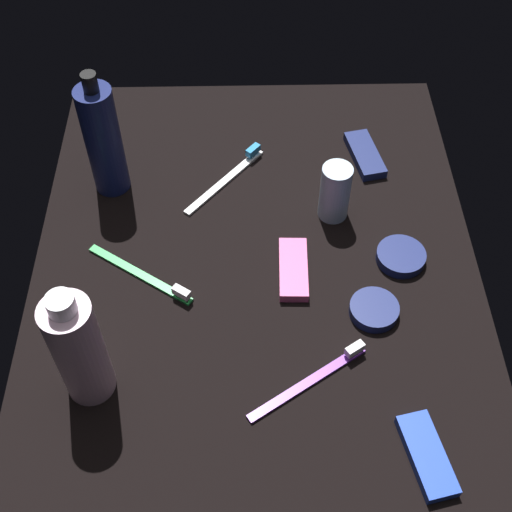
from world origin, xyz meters
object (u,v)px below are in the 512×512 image
(lotion_bottle, at_px, (103,140))
(toothbrush_white, at_px, (229,176))
(cream_tin_left, at_px, (401,256))
(bodywash_bottle, at_px, (79,349))
(snack_bar_blue, at_px, (427,455))
(toothbrush_purple, at_px, (315,377))
(deodorant_stick, at_px, (335,192))
(cream_tin_right, at_px, (374,310))
(snack_bar_navy, at_px, (365,155))
(snack_bar_pink, at_px, (293,269))
(toothbrush_green, at_px, (146,276))

(lotion_bottle, distance_m, toothbrush_white, 0.20)
(cream_tin_left, bearing_deg, bodywash_bottle, -65.38)
(bodywash_bottle, bearing_deg, toothbrush_white, 154.67)
(snack_bar_blue, distance_m, cream_tin_left, 0.30)
(toothbrush_purple, height_order, snack_bar_blue, toothbrush_purple)
(bodywash_bottle, xyz_separation_m, snack_bar_blue, (0.10, 0.41, -0.08))
(deodorant_stick, xyz_separation_m, cream_tin_right, (0.18, 0.04, -0.04))
(toothbrush_purple, xyz_separation_m, snack_bar_navy, (-0.40, 0.11, 0.00))
(toothbrush_purple, bearing_deg, snack_bar_blue, 49.26)
(snack_bar_blue, bearing_deg, lotion_bottle, -150.01)
(toothbrush_white, xyz_separation_m, snack_bar_navy, (-0.04, 0.22, 0.00))
(snack_bar_navy, bearing_deg, deodorant_stick, -39.76)
(snack_bar_pink, height_order, snack_bar_blue, same)
(snack_bar_blue, height_order, cream_tin_left, same)
(bodywash_bottle, distance_m, snack_bar_blue, 0.43)
(toothbrush_purple, xyz_separation_m, snack_bar_pink, (-0.17, -0.02, 0.00))
(toothbrush_purple, bearing_deg, snack_bar_navy, 164.54)
(snack_bar_navy, bearing_deg, toothbrush_purple, -27.45)
(toothbrush_purple, xyz_separation_m, cream_tin_right, (-0.10, 0.09, 0.00))
(snack_bar_pink, bearing_deg, deodorant_stick, 151.24)
(lotion_bottle, distance_m, bodywash_bottle, 0.35)
(lotion_bottle, bearing_deg, snack_bar_pink, 56.86)
(toothbrush_white, relative_size, cream_tin_left, 2.04)
(lotion_bottle, distance_m, cream_tin_right, 0.47)
(cream_tin_right, bearing_deg, toothbrush_purple, -41.34)
(snack_bar_pink, relative_size, cream_tin_right, 1.54)
(snack_bar_blue, relative_size, cream_tin_left, 1.47)
(cream_tin_left, bearing_deg, toothbrush_white, -124.54)
(snack_bar_pink, bearing_deg, cream_tin_right, 57.86)
(snack_bar_pink, xyz_separation_m, cream_tin_right, (0.07, 0.11, 0.00))
(toothbrush_purple, bearing_deg, cream_tin_left, 144.11)
(toothbrush_green, xyz_separation_m, cream_tin_left, (-0.03, 0.37, 0.00))
(snack_bar_pink, height_order, snack_bar_navy, same)
(toothbrush_green, bearing_deg, lotion_bottle, -160.33)
(toothbrush_white, bearing_deg, toothbrush_green, -30.72)
(snack_bar_blue, bearing_deg, cream_tin_right, 177.39)
(cream_tin_right, bearing_deg, snack_bar_navy, 175.49)
(toothbrush_green, bearing_deg, snack_bar_pink, 91.82)
(cream_tin_right, bearing_deg, toothbrush_white, -142.97)
(toothbrush_green, xyz_separation_m, snack_bar_blue, (0.27, 0.35, 0.00))
(snack_bar_navy, height_order, cream_tin_right, same)
(lotion_bottle, distance_m, cream_tin_left, 0.47)
(bodywash_bottle, relative_size, toothbrush_purple, 1.21)
(cream_tin_left, bearing_deg, snack_bar_pink, -82.69)
(deodorant_stick, height_order, toothbrush_purple, deodorant_stick)
(bodywash_bottle, bearing_deg, cream_tin_left, 114.62)
(cream_tin_left, bearing_deg, snack_bar_navy, -172.92)
(snack_bar_navy, xyz_separation_m, snack_bar_blue, (0.51, 0.01, 0.00))
(toothbrush_green, bearing_deg, bodywash_bottle, -18.25)
(snack_bar_blue, bearing_deg, toothbrush_purple, -143.14)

